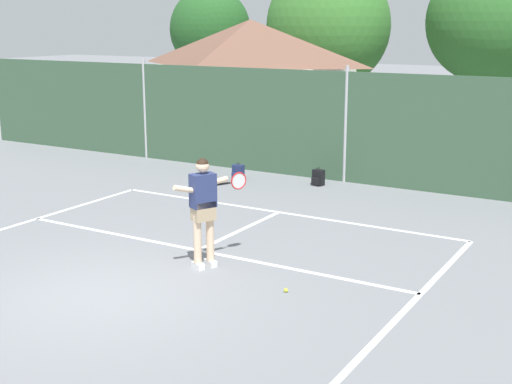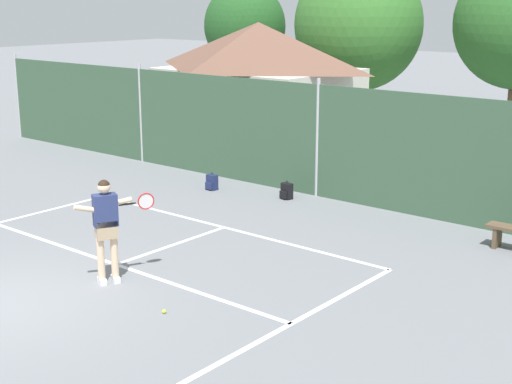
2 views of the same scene
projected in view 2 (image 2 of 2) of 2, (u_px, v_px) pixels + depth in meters
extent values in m
cube|color=white|center=(224.00, 227.00, 16.08)|extent=(8.20, 0.10, 0.01)
cube|color=white|center=(116.00, 264.00, 13.82)|extent=(8.20, 0.10, 0.01)
cube|color=white|center=(173.00, 245.00, 14.93)|extent=(0.10, 2.97, 0.01)
cube|color=#38563D|center=(317.00, 141.00, 18.34)|extent=(26.00, 0.05, 2.81)
cylinder|color=#B2B2B7|center=(18.00, 96.00, 26.33)|extent=(0.09, 0.09, 2.96)
cylinder|color=#B2B2B7|center=(141.00, 113.00, 22.32)|extent=(0.09, 0.09, 2.96)
cylinder|color=#B2B2B7|center=(318.00, 138.00, 18.32)|extent=(0.09, 0.09, 2.96)
cube|color=silver|center=(258.00, 107.00, 24.79)|extent=(5.84, 4.47, 2.61)
pyramid|color=brown|center=(258.00, 45.00, 24.27)|extent=(6.30, 4.82, 1.49)
cylinder|color=brown|center=(245.00, 86.00, 32.92)|extent=(0.36, 0.36, 2.11)
ellipsoid|color=#235623|center=(245.00, 26.00, 32.25)|extent=(3.72, 3.35, 3.72)
cylinder|color=brown|center=(355.00, 102.00, 29.41)|extent=(0.36, 0.36, 1.69)
ellipsoid|color=#38752D|center=(358.00, 25.00, 28.65)|extent=(5.12, 4.61, 5.12)
cylinder|color=brown|center=(512.00, 111.00, 25.46)|extent=(0.36, 0.36, 2.16)
cube|color=silver|center=(102.00, 281.00, 12.90)|extent=(0.29, 0.22, 0.10)
cube|color=silver|center=(116.00, 279.00, 12.99)|extent=(0.29, 0.22, 0.10)
cylinder|color=beige|center=(101.00, 256.00, 12.78)|extent=(0.13, 0.13, 0.82)
cylinder|color=beige|center=(114.00, 254.00, 12.88)|extent=(0.13, 0.13, 0.82)
cube|color=tan|center=(106.00, 229.00, 12.71)|extent=(0.37, 0.43, 0.32)
cube|color=navy|center=(105.00, 210.00, 12.62)|extent=(0.39, 0.46, 0.56)
sphere|color=beige|center=(104.00, 187.00, 12.52)|extent=(0.22, 0.22, 0.22)
sphere|color=black|center=(104.00, 186.00, 12.51)|extent=(0.21, 0.21, 0.21)
cylinder|color=beige|center=(116.00, 203.00, 12.70)|extent=(0.33, 0.54, 0.17)
cylinder|color=beige|center=(89.00, 209.00, 12.50)|extent=(0.30, 0.49, 0.22)
cylinder|color=black|center=(127.00, 204.00, 12.81)|extent=(0.16, 0.29, 0.04)
torus|color=red|center=(146.00, 201.00, 13.00)|extent=(0.16, 0.28, 0.30)
cylinder|color=silver|center=(146.00, 201.00, 13.00)|extent=(0.12, 0.24, 0.26)
sphere|color=#CCE033|center=(164.00, 311.00, 11.67)|extent=(0.07, 0.07, 0.07)
cube|color=navy|center=(212.00, 182.00, 19.23)|extent=(0.29, 0.19, 0.40)
cube|color=navy|center=(209.00, 186.00, 19.16)|extent=(0.23, 0.07, 0.18)
torus|color=black|center=(212.00, 174.00, 19.17)|extent=(0.09, 0.02, 0.09)
cube|color=black|center=(287.00, 191.00, 18.34)|extent=(0.31, 0.23, 0.40)
cube|color=black|center=(283.00, 195.00, 18.29)|extent=(0.23, 0.10, 0.18)
torus|color=black|center=(287.00, 182.00, 18.29)|extent=(0.09, 0.03, 0.09)
cube|color=brown|center=(497.00, 236.00, 14.75)|extent=(0.08, 0.32, 0.45)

